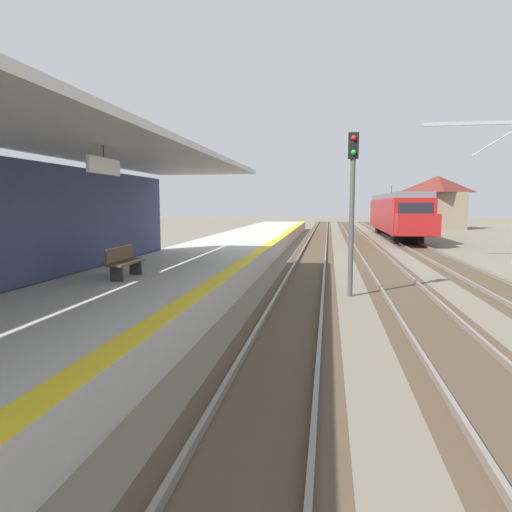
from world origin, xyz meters
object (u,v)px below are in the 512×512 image
object	(u,v)px
rail_signal_post	(352,197)
platform_bench	(124,261)
approaching_train	(397,213)
distant_trackside_house	(437,201)

from	to	relation	value
rail_signal_post	platform_bench	world-z (taller)	rail_signal_post
rail_signal_post	platform_bench	xyz separation A→B (m)	(-6.41, -2.87, -1.82)
platform_bench	rail_signal_post	bearing A→B (deg)	24.10
approaching_train	platform_bench	xyz separation A→B (m)	(-11.62, -29.51, -0.80)
platform_bench	distant_trackside_house	distance (m)	49.84
platform_bench	distant_trackside_house	xyz separation A→B (m)	(18.67, 46.17, 1.96)
rail_signal_post	distant_trackside_house	bearing A→B (deg)	74.19
approaching_train	distant_trackside_house	bearing A→B (deg)	67.08
approaching_train	rail_signal_post	xyz separation A→B (m)	(-5.22, -26.64, 1.02)
approaching_train	rail_signal_post	size ratio (longest dim) A/B	3.77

